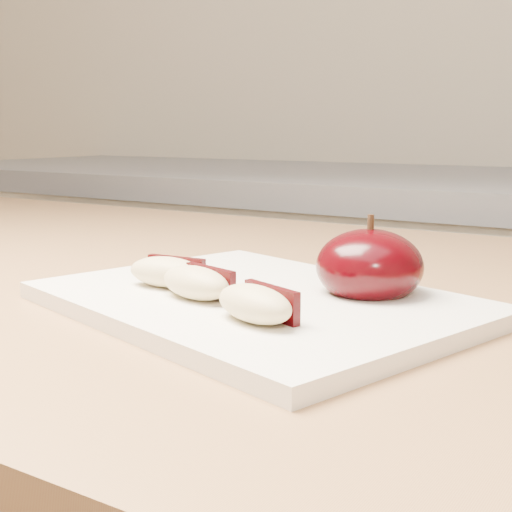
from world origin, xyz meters
The scene contains 6 objects.
back_cabinet centered at (0.00, 1.20, 0.47)m, with size 2.40×0.62×0.94m.
cutting_board centered at (0.02, 0.41, 0.91)m, with size 0.27×0.20×0.01m, color silver.
apple_half centered at (0.08, 0.45, 0.93)m, with size 0.09×0.09×0.06m.
apple_wedge_a centered at (-0.05, 0.40, 0.92)m, with size 0.06×0.03×0.02m.
apple_wedge_b centered at (-0.01, 0.38, 0.92)m, with size 0.06×0.04×0.02m.
apple_wedge_c centered at (0.05, 0.35, 0.92)m, with size 0.06×0.05×0.02m.
Camera 1 is at (0.26, 0.03, 1.02)m, focal length 50.00 mm.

